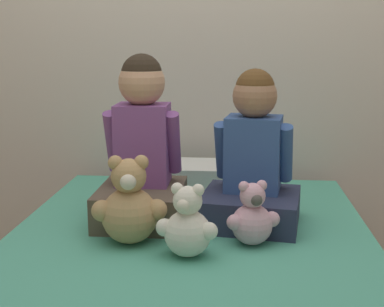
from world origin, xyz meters
TOP-DOWN VIEW (x-y plane):
  - wall_behind_bed at (0.00, 1.06)m, footprint 8.00×0.06m
  - bed at (0.00, 0.00)m, footprint 1.33×1.86m
  - child_on_left at (-0.20, 0.29)m, footprint 0.32×0.37m
  - child_on_right at (0.22, 0.29)m, footprint 0.40×0.38m
  - teddy_bear_held_by_left_child at (-0.20, 0.03)m, footprint 0.26×0.19m
  - teddy_bear_held_by_right_child at (0.22, 0.05)m, footprint 0.18×0.14m
  - teddy_bear_between_children at (0.01, -0.07)m, footprint 0.20×0.15m
  - pillow_at_headboard at (0.00, 0.76)m, footprint 0.51×0.27m

SIDE VIEW (x-z plane):
  - bed at x=0.00m, z-range 0.00..0.42m
  - pillow_at_headboard at x=0.00m, z-range 0.43..0.54m
  - teddy_bear_held_by_right_child at x=0.22m, z-range 0.41..0.63m
  - teddy_bear_between_children at x=0.01m, z-range 0.41..0.65m
  - teddy_bear_held_by_left_child at x=-0.20m, z-range 0.40..0.71m
  - child_on_right at x=0.22m, z-range 0.36..0.95m
  - child_on_left at x=-0.20m, z-range 0.37..1.00m
  - wall_behind_bed at x=0.00m, z-range 0.00..2.50m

